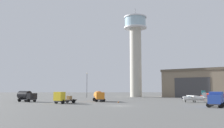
{
  "coord_description": "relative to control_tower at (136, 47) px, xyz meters",
  "views": [
    {
      "loc": [
        -4.43,
        -51.5,
        3.55
      ],
      "look_at": [
        -0.69,
        17.3,
        10.63
      ],
      "focal_mm": 38.9,
      "sensor_mm": 36.0,
      "label": 1
    }
  ],
  "objects": [
    {
      "name": "truck_flatbed_yellow",
      "position": [
        -25.19,
        -46.84,
        -20.88
      ],
      "size": [
        5.3,
        6.29,
        2.83
      ],
      "rotation": [
        0.0,
        0.0,
        4.12
      ],
      "color": "#38383D",
      "rests_on": "ground_plane"
    },
    {
      "name": "airplane_white",
      "position": [
        8.82,
        -43.09,
        -21.03
      ],
      "size": [
        6.87,
        8.78,
        2.58
      ],
      "rotation": [
        0.0,
        0.0,
        3.0
      ],
      "color": "white",
      "rests_on": "ground_plane"
    },
    {
      "name": "ground_plane",
      "position": [
        -11.98,
        -55.28,
        -22.23
      ],
      "size": [
        400.0,
        400.0,
        0.0
      ],
      "primitive_type": "plane",
      "color": "#60605E"
    },
    {
      "name": "truck_box_blue",
      "position": [
        6.62,
        -59.93,
        -20.59
      ],
      "size": [
        5.04,
        6.04,
        2.98
      ],
      "rotation": [
        0.0,
        0.0,
        4.14
      ],
      "color": "#38383D",
      "rests_on": "ground_plane"
    },
    {
      "name": "light_post_east",
      "position": [
        -21.25,
        -7.39,
        -16.32
      ],
      "size": [
        0.44,
        0.44,
        10.1
      ],
      "color": "#38383D",
      "rests_on": "ground_plane"
    },
    {
      "name": "traffic_cone_near_left",
      "position": [
        -11.41,
        -44.15,
        -21.92
      ],
      "size": [
        0.36,
        0.36,
        0.62
      ],
      "color": "black",
      "rests_on": "ground_plane"
    },
    {
      "name": "truck_fuel_tanker_black",
      "position": [
        -36.38,
        -38.08,
        -20.59
      ],
      "size": [
        5.9,
        5.03,
        2.99
      ],
      "rotation": [
        0.0,
        0.0,
        5.69
      ],
      "color": "#38383D",
      "rests_on": "ground_plane"
    },
    {
      "name": "airplane_red",
      "position": [
        19.63,
        -32.46,
        -20.81
      ],
      "size": [
        8.08,
        10.28,
        3.04
      ],
      "rotation": [
        0.0,
        0.0,
        6.25
      ],
      "color": "red",
      "rests_on": "ground_plane"
    },
    {
      "name": "control_tower",
      "position": [
        0.0,
        0.0,
        0.0
      ],
      "size": [
        10.24,
        10.24,
        40.14
      ],
      "color": "#B2AD9E",
      "rests_on": "ground_plane"
    },
    {
      "name": "hangar",
      "position": [
        26.8,
        -3.69,
        -16.34
      ],
      "size": [
        33.66,
        32.74,
        11.74
      ],
      "rotation": [
        0.0,
        0.0,
        -2.22
      ],
      "color": "#7A6B56",
      "rests_on": "ground_plane"
    },
    {
      "name": "truck_fuel_tanker_orange",
      "position": [
        -16.41,
        -37.61,
        -20.61
      ],
      "size": [
        3.64,
        6.44,
        2.87
      ],
      "rotation": [
        0.0,
        0.0,
        4.87
      ],
      "color": "#38383D",
      "rests_on": "ground_plane"
    }
  ]
}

